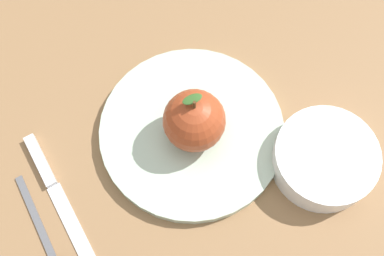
{
  "coord_description": "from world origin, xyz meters",
  "views": [
    {
      "loc": [
        -0.21,
        0.06,
        0.59
      ],
      "look_at": [
        -0.0,
        -0.03,
        0.02
      ],
      "focal_mm": 43.85,
      "sensor_mm": 36.0,
      "label": 1
    }
  ],
  "objects_px": {
    "knife": "(54,189)",
    "apple": "(194,121)",
    "dinner_plate": "(192,131)",
    "side_bowl": "(325,158)"
  },
  "relations": [
    {
      "from": "dinner_plate",
      "to": "side_bowl",
      "type": "relative_size",
      "value": 1.87
    },
    {
      "from": "apple",
      "to": "knife",
      "type": "xyz_separation_m",
      "value": [
        0.01,
        0.19,
        -0.05
      ]
    },
    {
      "from": "side_bowl",
      "to": "knife",
      "type": "bearing_deg",
      "value": 71.3
    },
    {
      "from": "dinner_plate",
      "to": "knife",
      "type": "distance_m",
      "value": 0.19
    },
    {
      "from": "dinner_plate",
      "to": "apple",
      "type": "distance_m",
      "value": 0.05
    },
    {
      "from": "dinner_plate",
      "to": "apple",
      "type": "height_order",
      "value": "apple"
    },
    {
      "from": "side_bowl",
      "to": "knife",
      "type": "height_order",
      "value": "side_bowl"
    },
    {
      "from": "knife",
      "to": "apple",
      "type": "bearing_deg",
      "value": -92.38
    },
    {
      "from": "dinner_plate",
      "to": "side_bowl",
      "type": "xyz_separation_m",
      "value": [
        -0.11,
        -0.14,
        0.02
      ]
    },
    {
      "from": "dinner_plate",
      "to": "side_bowl",
      "type": "height_order",
      "value": "side_bowl"
    }
  ]
}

